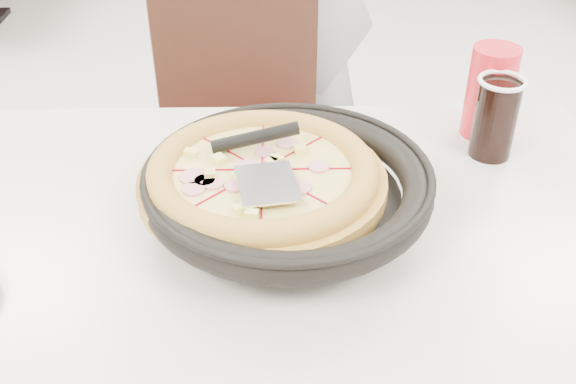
{
  "coord_description": "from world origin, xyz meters",
  "views": [
    {
      "loc": [
        -0.11,
        -1.07,
        1.34
      ],
      "look_at": [
        -0.1,
        -0.28,
        0.8
      ],
      "focal_mm": 42.0,
      "sensor_mm": 36.0,
      "label": 1
    }
  ],
  "objects_px": {
    "pizza": "(263,182)",
    "red_cup": "(490,92)",
    "chair_far": "(256,153)",
    "pizza_pan": "(288,197)",
    "cola_glass": "(495,120)"
  },
  "relations": [
    {
      "from": "pizza",
      "to": "red_cup",
      "type": "distance_m",
      "value": 0.46
    },
    {
      "from": "chair_far",
      "to": "pizza",
      "type": "distance_m",
      "value": 0.72
    },
    {
      "from": "pizza_pan",
      "to": "cola_glass",
      "type": "distance_m",
      "value": 0.39
    },
    {
      "from": "cola_glass",
      "to": "red_cup",
      "type": "relative_size",
      "value": 0.81
    },
    {
      "from": "chair_far",
      "to": "pizza",
      "type": "xyz_separation_m",
      "value": [
        0.03,
        -0.64,
        0.34
      ]
    },
    {
      "from": "chair_far",
      "to": "pizza",
      "type": "relative_size",
      "value": 2.68
    },
    {
      "from": "chair_far",
      "to": "cola_glass",
      "type": "distance_m",
      "value": 0.71
    },
    {
      "from": "pizza",
      "to": "red_cup",
      "type": "height_order",
      "value": "red_cup"
    },
    {
      "from": "chair_far",
      "to": "pizza",
      "type": "height_order",
      "value": "chair_far"
    },
    {
      "from": "chair_far",
      "to": "pizza_pan",
      "type": "height_order",
      "value": "chair_far"
    },
    {
      "from": "pizza",
      "to": "red_cup",
      "type": "xyz_separation_m",
      "value": [
        0.39,
        0.24,
        0.02
      ]
    },
    {
      "from": "pizza",
      "to": "chair_far",
      "type": "bearing_deg",
      "value": 92.75
    },
    {
      "from": "red_cup",
      "to": "pizza_pan",
      "type": "bearing_deg",
      "value": -144.45
    },
    {
      "from": "pizza",
      "to": "cola_glass",
      "type": "height_order",
      "value": "cola_glass"
    },
    {
      "from": "cola_glass",
      "to": "pizza",
      "type": "bearing_deg",
      "value": -156.07
    }
  ]
}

